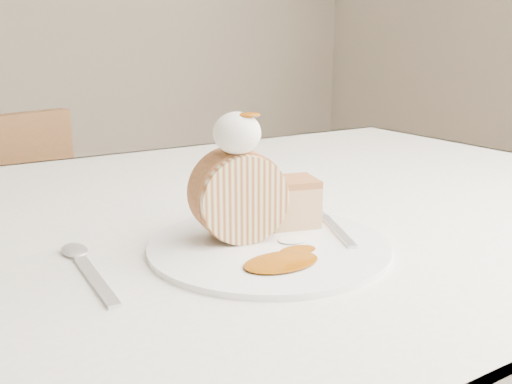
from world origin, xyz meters
TOP-DOWN VIEW (x-y plane):
  - table at (0.00, 0.20)m, footprint 1.40×0.90m
  - plate at (-0.02, 0.04)m, footprint 0.32×0.32m
  - roulade_slice at (-0.04, 0.07)m, footprint 0.10×0.07m
  - cake_chunk at (0.04, 0.08)m, footprint 0.07×0.07m
  - whipped_cream at (-0.05, 0.06)m, footprint 0.05×0.05m
  - caramel_drizzle at (-0.04, 0.05)m, footprint 0.03×0.02m
  - caramel_pool at (-0.04, -0.02)m, footprint 0.09×0.07m
  - fork at (0.07, 0.03)m, footprint 0.08×0.15m
  - spoon at (-0.21, 0.05)m, footprint 0.03×0.16m

SIDE VIEW (x-z plane):
  - table at x=0.00m, z-range 0.29..1.04m
  - spoon at x=-0.21m, z-range 0.75..0.75m
  - plate at x=-0.02m, z-range 0.75..0.76m
  - fork at x=0.07m, z-range 0.76..0.76m
  - caramel_pool at x=-0.04m, z-range 0.76..0.76m
  - cake_chunk at x=0.04m, z-range 0.76..0.81m
  - roulade_slice at x=-0.04m, z-range 0.76..0.85m
  - whipped_cream at x=-0.05m, z-range 0.85..0.90m
  - caramel_drizzle at x=-0.04m, z-range 0.90..0.90m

